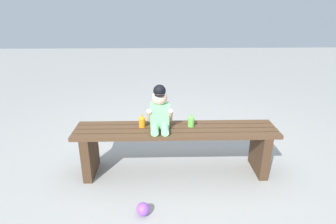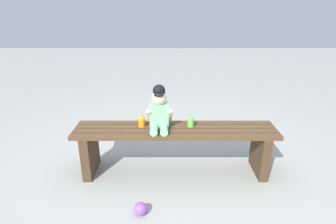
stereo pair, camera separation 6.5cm
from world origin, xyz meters
The scene contains 6 objects.
ground_plane centered at (0.00, 0.00, 0.00)m, with size 16.00×16.00×0.00m, color #999993.
park_bench centered at (0.00, 0.00, 0.32)m, with size 1.85×0.36×0.46m.
child_figure centered at (-0.15, 0.01, 0.64)m, with size 0.23×0.27×0.40m.
sippy_cup_left centered at (-0.31, 0.04, 0.52)m, with size 0.06×0.06×0.12m.
sippy_cup_right centered at (0.14, 0.04, 0.52)m, with size 0.06×0.06×0.12m.
toy_ball centered at (-0.28, -0.59, 0.05)m, with size 0.10×0.10×0.10m, color #8C4CCC.
Camera 1 is at (-0.13, -2.33, 1.53)m, focal length 30.01 mm.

